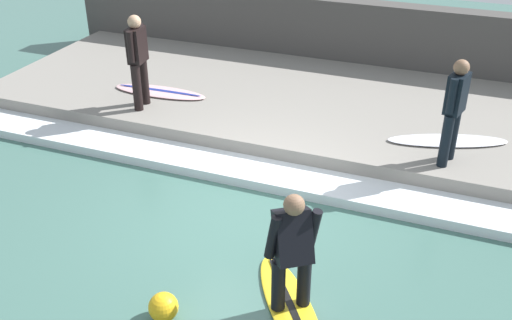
{
  "coord_description": "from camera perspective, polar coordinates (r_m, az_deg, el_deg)",
  "views": [
    {
      "loc": [
        -6.68,
        -2.76,
        4.96
      ],
      "look_at": [
        0.43,
        0.0,
        0.7
      ],
      "focal_mm": 42.0,
      "sensor_mm": 36.0,
      "label": 1
    }
  ],
  "objects": [
    {
      "name": "surfer_waiting_near",
      "position": [
        9.4,
        18.39,
        4.86
      ],
      "size": [
        0.55,
        0.32,
        1.67
      ],
      "color": "black",
      "rests_on": "concrete_ledge"
    },
    {
      "name": "surfer_waiting_far",
      "position": [
        11.09,
        -11.2,
        9.63
      ],
      "size": [
        0.58,
        0.29,
        1.73
      ],
      "color": "black",
      "rests_on": "concrete_ledge"
    },
    {
      "name": "surfboard_waiting_near",
      "position": [
        10.41,
        17.78,
        1.78
      ],
      "size": [
        1.12,
        2.03,
        0.06
      ],
      "color": "silver",
      "rests_on": "concrete_ledge"
    },
    {
      "name": "concrete_ledge",
      "position": [
        11.72,
        5.73,
        5.0
      ],
      "size": [
        4.4,
        12.85,
        0.38
      ],
      "primitive_type": "cube",
      "color": "gray",
      "rests_on": "ground_plane"
    },
    {
      "name": "surfboard_waiting_far",
      "position": [
        11.96,
        -9.15,
        6.45
      ],
      "size": [
        0.61,
        1.95,
        0.07
      ],
      "color": "beige",
      "rests_on": "concrete_ledge"
    },
    {
      "name": "surfboard_riding",
      "position": [
        7.24,
        3.29,
        -13.78
      ],
      "size": [
        1.87,
        1.55,
        0.07
      ],
      "color": "yellow",
      "rests_on": "ground_plane"
    },
    {
      "name": "wave_foam_crest",
      "position": [
        9.57,
        1.39,
        -1.5
      ],
      "size": [
        0.77,
        12.21,
        0.16
      ],
      "primitive_type": "cube",
      "color": "silver",
      "rests_on": "ground_plane"
    },
    {
      "name": "back_wall",
      "position": [
        13.72,
        8.78,
        11.37
      ],
      "size": [
        0.5,
        13.49,
        1.69
      ],
      "primitive_type": "cube",
      "color": "#474442",
      "rests_on": "ground_plane"
    },
    {
      "name": "marker_buoy",
      "position": [
        7.1,
        -8.81,
        -13.68
      ],
      "size": [
        0.35,
        0.35,
        0.35
      ],
      "primitive_type": "sphere",
      "color": "yellow",
      "rests_on": "ground_plane"
    },
    {
      "name": "surfer_riding",
      "position": [
        6.68,
        3.5,
        -8.29
      ],
      "size": [
        0.58,
        0.57,
        1.52
      ],
      "color": "black",
      "rests_on": "surfboard_riding"
    },
    {
      "name": "ground_plane",
      "position": [
        8.77,
        -1.03,
        -5.29
      ],
      "size": [
        28.0,
        28.0,
        0.0
      ],
      "primitive_type": "plane",
      "color": "#426B60"
    }
  ]
}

